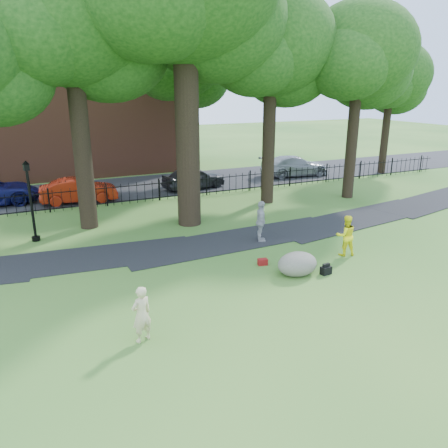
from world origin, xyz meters
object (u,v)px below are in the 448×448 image
lamppost (31,202)px  red_sedan (79,190)px  boulder (297,263)px  man (346,235)px  woman (142,314)px

lamppost → red_sedan: lamppost is taller
lamppost → red_sedan: size_ratio=0.82×
boulder → red_sedan: 14.83m
red_sedan → lamppost: bearing=161.3°
boulder → man: bearing=15.2°
lamppost → boulder: bearing=-55.9°
man → red_sedan: bearing=-40.6°
boulder → woman: bearing=-162.8°
woman → man: size_ratio=0.95×
boulder → lamppost: (-8.25, 7.70, 1.27)m
boulder → lamppost: bearing=137.0°
man → boulder: bearing=31.8°
boulder → red_sedan: red_sedan is taller
man → lamppost: (-10.99, 6.96, 0.90)m
man → lamppost: size_ratio=0.47×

